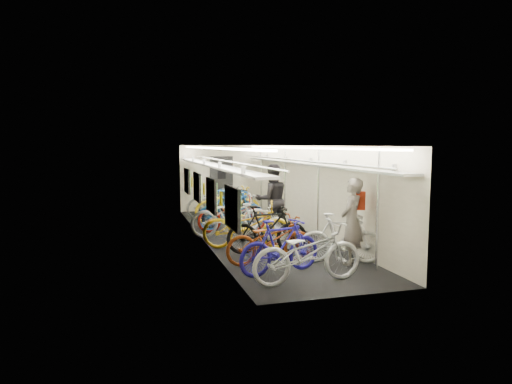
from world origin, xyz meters
TOP-DOWN VIEW (x-y plane):
  - train_car_shell at (-0.36, 0.71)m, footprint 10.00×10.00m
  - bicycle_0 at (-0.33, -4.16)m, footprint 2.11×0.87m
  - bicycle_1 at (-0.60, -3.49)m, footprint 1.83×0.92m
  - bicycle_2 at (-0.57, -2.72)m, footprint 1.93×0.80m
  - bicycle_3 at (-0.37, -1.90)m, footprint 1.88×0.78m
  - bicycle_4 at (-0.66, -1.29)m, footprint 2.24×1.34m
  - bicycle_5 at (-0.25, -0.63)m, footprint 1.68×0.94m
  - bicycle_6 at (-0.73, 0.20)m, footprint 2.16×0.81m
  - bicycle_7 at (-0.54, 1.03)m, footprint 1.99×0.71m
  - bicycle_8 at (-0.55, 0.80)m, footprint 1.98×0.85m
  - bicycle_9 at (-0.43, 1.52)m, footprint 2.01×1.12m
  - bicycle_10 at (-0.32, 2.40)m, footprint 2.19×0.94m
  - bicycle_11 at (0.85, -3.09)m, footprint 1.80×1.04m
  - bicycle_12 at (-0.52, 3.45)m, footprint 2.06×0.98m
  - bicycle_14 at (-0.16, 3.92)m, footprint 1.99×1.20m
  - passenger_near at (1.02, -3.20)m, footprint 0.75×0.75m
  - passenger_mid at (0.40, 0.14)m, footprint 0.94×0.74m
  - backpack at (1.24, -3.06)m, footprint 0.29×0.20m

SIDE VIEW (x-z plane):
  - bicycle_5 at x=-0.25m, z-range 0.00..0.97m
  - bicycle_14 at x=-0.16m, z-range 0.00..0.99m
  - bicycle_2 at x=-0.57m, z-range 0.00..0.99m
  - bicycle_8 at x=-0.55m, z-range 0.00..1.01m
  - bicycle_12 at x=-0.52m, z-range 0.00..1.04m
  - bicycle_11 at x=0.85m, z-range 0.00..1.04m
  - bicycle_1 at x=-0.60m, z-range 0.00..1.06m
  - bicycle_0 at x=-0.33m, z-range 0.00..1.09m
  - bicycle_3 at x=-0.37m, z-range 0.00..1.09m
  - bicycle_4 at x=-0.66m, z-range 0.00..1.11m
  - bicycle_10 at x=-0.32m, z-range 0.00..1.12m
  - bicycle_6 at x=-0.73m, z-range 0.00..1.12m
  - bicycle_9 at x=-0.43m, z-range 0.00..1.16m
  - bicycle_7 at x=-0.54m, z-range 0.00..1.17m
  - passenger_near at x=1.02m, z-range 0.00..1.76m
  - passenger_mid at x=0.40m, z-range 0.00..1.91m
  - backpack at x=1.24m, z-range 1.09..1.47m
  - train_car_shell at x=-0.36m, z-range -3.34..6.66m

